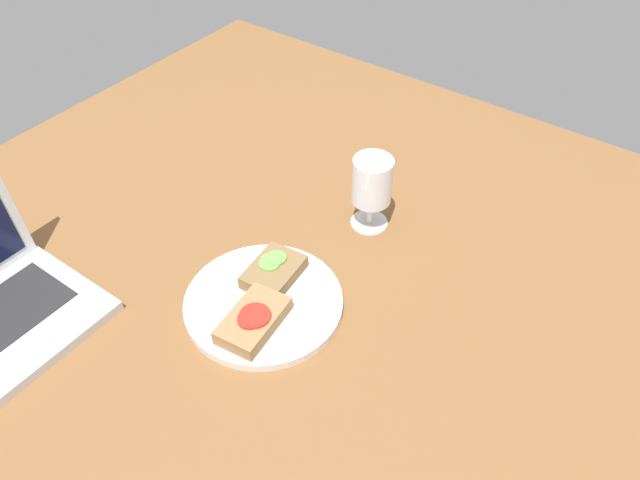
# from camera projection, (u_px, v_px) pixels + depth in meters

# --- Properties ---
(wooden_table) EXTENTS (1.40, 1.40, 0.03)m
(wooden_table) POSITION_uv_depth(u_px,v_px,m) (278.00, 286.00, 1.02)
(wooden_table) COLOR brown
(wooden_table) RESTS_ON ground
(plate) EXTENTS (0.25, 0.25, 0.01)m
(plate) POSITION_uv_depth(u_px,v_px,m) (264.00, 303.00, 0.96)
(plate) COLOR silver
(plate) RESTS_ON wooden_table
(sandwich_with_tomato) EXTENTS (0.12, 0.08, 0.03)m
(sandwich_with_tomato) POSITION_uv_depth(u_px,v_px,m) (253.00, 320.00, 0.91)
(sandwich_with_tomato) COLOR #937047
(sandwich_with_tomato) RESTS_ON plate
(sandwich_with_cucumber) EXTENTS (0.10, 0.08, 0.03)m
(sandwich_with_cucumber) POSITION_uv_depth(u_px,v_px,m) (272.00, 270.00, 0.99)
(sandwich_with_cucumber) COLOR brown
(sandwich_with_cucumber) RESTS_ON plate
(wine_glass) EXTENTS (0.07, 0.07, 0.14)m
(wine_glass) POSITION_uv_depth(u_px,v_px,m) (372.00, 184.00, 1.05)
(wine_glass) COLOR white
(wine_glass) RESTS_ON wooden_table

